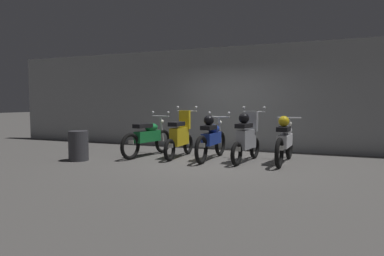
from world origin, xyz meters
TOP-DOWN VIEW (x-y plane):
  - ground_plane at (0.00, 0.00)m, footprint 80.00×80.00m
  - back_wall at (0.00, 2.28)m, footprint 16.00×0.30m
  - motorbike_slot_0 at (-1.69, 0.08)m, footprint 0.61×1.93m
  - motorbike_slot_1 at (-0.85, 0.20)m, footprint 0.59×1.68m
  - motorbike_slot_2 at (0.00, 0.16)m, footprint 0.59×1.95m
  - motorbike_slot_3 at (0.85, 0.18)m, footprint 0.58×1.67m
  - motorbike_slot_4 at (1.70, 0.32)m, footprint 0.56×1.95m
  - trash_bin at (-2.90, -1.13)m, footprint 0.46×0.46m

SIDE VIEW (x-z plane):
  - ground_plane at x=0.00m, z-range 0.00..0.00m
  - trash_bin at x=-2.90m, z-range 0.00..0.71m
  - motorbike_slot_0 at x=-1.69m, z-range -0.08..1.07m
  - motorbike_slot_4 at x=1.70m, z-range -0.02..1.07m
  - motorbike_slot_1 at x=-0.85m, z-range -0.12..1.17m
  - motorbike_slot_2 at x=0.00m, z-range -0.05..1.10m
  - motorbike_slot_3 at x=0.85m, z-range -0.08..1.21m
  - back_wall at x=0.00m, z-range 0.00..3.02m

